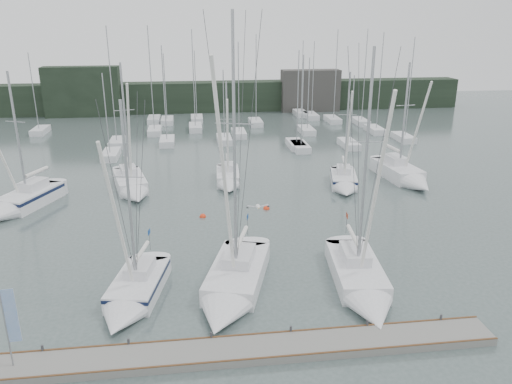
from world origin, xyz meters
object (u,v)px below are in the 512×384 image
sailboat_near_left (131,297)px  sailboat_mid_b (132,187)px  sailboat_near_right (363,287)px  sailboat_mid_c (228,180)px  sailboat_mid_e (405,176)px  buoy_b (266,209)px  sailboat_mid_a (19,203)px  dock_banner (9,320)px  sailboat_near_center (231,291)px  buoy_a (203,217)px  sailboat_mid_d (344,183)px

sailboat_near_left → sailboat_mid_b: size_ratio=0.98×
sailboat_near_right → sailboat_near_left: bearing=-176.4°
sailboat_mid_b → sailboat_mid_c: 9.02m
sailboat_mid_e → sailboat_near_left: bearing=-148.1°
sailboat_near_left → sailboat_mid_c: sailboat_near_left is taller
buoy_b → sailboat_mid_e: bearing=20.4°
sailboat_mid_b → sailboat_mid_e: 26.37m
sailboat_mid_a → sailboat_mid_e: sailboat_mid_e is taller
dock_banner → sailboat_mid_c: bearing=61.3°
sailboat_near_center → sailboat_mid_a: 23.20m
sailboat_mid_b → sailboat_mid_c: (8.97, 1.01, -0.06)m
sailboat_near_center → sailboat_mid_e: bearing=62.4°
sailboat_near_right → sailboat_mid_e: bearing=66.9°
buoy_a → buoy_b: 5.54m
sailboat_mid_a → sailboat_mid_c: (17.93, 4.33, -0.12)m
sailboat_mid_b → buoy_a: 9.26m
sailboat_mid_e → buoy_a: size_ratio=23.08×
sailboat_mid_c → sailboat_mid_e: 17.45m
sailboat_near_center → sailboat_near_right: sailboat_near_center is taller
sailboat_near_center → sailboat_near_right: bearing=12.5°
sailboat_near_left → sailboat_mid_c: (7.03, 20.60, -0.01)m
sailboat_near_center → sailboat_mid_a: size_ratio=1.38×
sailboat_near_center → buoy_a: bearing=112.1°
sailboat_mid_e → buoy_a: 21.15m
buoy_b → sailboat_mid_d: bearing=28.3°
sailboat_mid_b → sailboat_mid_c: size_ratio=1.19×
sailboat_mid_d → dock_banner: (-22.47, -23.37, 2.21)m
sailboat_near_center → sailboat_near_right: 7.71m
sailboat_mid_e → dock_banner: bearing=-146.4°
sailboat_near_left → sailboat_mid_c: bearing=82.5°
sailboat_near_left → buoy_a: size_ratio=23.04×
sailboat_mid_d → sailboat_mid_e: (6.53, 1.07, 0.08)m
sailboat_mid_a → buoy_b: bearing=16.3°
sailboat_near_left → sailboat_mid_d: (17.91, 18.30, 0.02)m
sailboat_near_center → sailboat_mid_e: size_ratio=1.37×
sailboat_mid_e → sailboat_near_right: bearing=-125.7°
dock_banner → sailboat_near_right: bearing=9.7°
sailboat_near_left → buoy_b: sailboat_near_left is taller
sailboat_mid_d → sailboat_mid_e: bearing=22.3°
sailboat_near_center → sailboat_mid_e: 27.06m
sailboat_near_right → dock_banner: 18.53m
sailboat_near_right → sailboat_mid_a: 29.47m
sailboat_near_right → buoy_a: size_ratio=27.98×
sailboat_mid_e → sailboat_near_center: bearing=-140.6°
sailboat_mid_c → buoy_b: size_ratio=19.01×
sailboat_near_left → sailboat_near_right: size_ratio=0.82×
sailboat_near_center → sailboat_mid_c: size_ratio=1.61×
sailboat_mid_c → buoy_b: sailboat_mid_c is taller
sailboat_near_left → sailboat_mid_d: 25.61m
sailboat_near_center → sailboat_mid_e: (18.85, 19.42, 0.08)m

